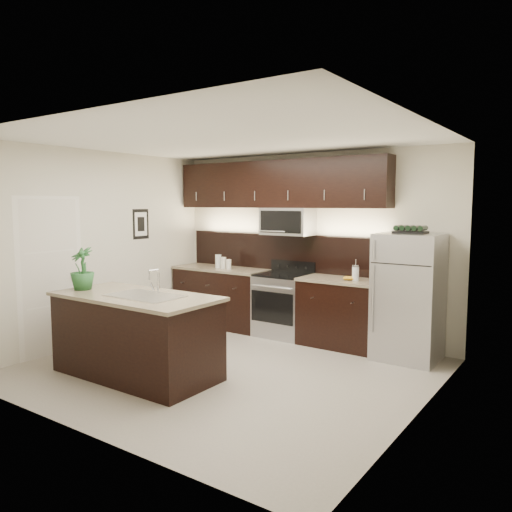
{
  "coord_description": "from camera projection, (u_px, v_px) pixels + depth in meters",
  "views": [
    {
      "loc": [
        3.56,
        -4.53,
        1.96
      ],
      "look_at": [
        0.05,
        0.55,
        1.31
      ],
      "focal_mm": 35.0,
      "sensor_mm": 36.0,
      "label": 1
    }
  ],
  "objects": [
    {
      "name": "bananas",
      "position": [
        346.0,
        278.0,
        6.69
      ],
      "size": [
        0.23,
        0.2,
        0.06
      ],
      "primitive_type": "ellipsoid",
      "rotation": [
        0.0,
        0.0,
        0.38
      ],
      "color": "gold",
      "rests_on": "counter_run"
    },
    {
      "name": "wine_rack",
      "position": [
        411.0,
        230.0,
        6.16
      ],
      "size": [
        0.39,
        0.24,
        0.1
      ],
      "color": "black",
      "rests_on": "refrigerator"
    },
    {
      "name": "canisters",
      "position": [
        222.0,
        262.0,
        7.91
      ],
      "size": [
        0.32,
        0.11,
        0.21
      ],
      "rotation": [
        0.0,
        0.0,
        -0.11
      ],
      "color": "silver",
      "rests_on": "counter_run"
    },
    {
      "name": "room_walls",
      "position": [
        216.0,
        227.0,
        5.78
      ],
      "size": [
        4.52,
        4.02,
        2.71
      ],
      "color": "beige",
      "rests_on": "ground"
    },
    {
      "name": "ground",
      "position": [
        227.0,
        369.0,
        5.92
      ],
      "size": [
        4.5,
        4.5,
        0.0
      ],
      "primitive_type": "plane",
      "color": "gray",
      "rests_on": "ground"
    },
    {
      "name": "island",
      "position": [
        136.0,
        335.0,
        5.68
      ],
      "size": [
        1.96,
        0.96,
        0.94
      ],
      "color": "black",
      "rests_on": "ground"
    },
    {
      "name": "refrigerator",
      "position": [
        408.0,
        297.0,
        6.25
      ],
      "size": [
        0.77,
        0.69,
        1.59
      ],
      "primitive_type": "cube",
      "color": "#B2B2B7",
      "rests_on": "ground"
    },
    {
      "name": "upper_fixtures",
      "position": [
        279.0,
        192.0,
        7.44
      ],
      "size": [
        3.49,
        0.4,
        1.66
      ],
      "color": "black",
      "rests_on": "counter_run"
    },
    {
      "name": "sink_faucet",
      "position": [
        145.0,
        294.0,
        5.55
      ],
      "size": [
        0.84,
        0.5,
        0.28
      ],
      "color": "silver",
      "rests_on": "island"
    },
    {
      "name": "counter_run",
      "position": [
        272.0,
        303.0,
        7.51
      ],
      "size": [
        3.51,
        0.65,
        0.94
      ],
      "color": "black",
      "rests_on": "ground"
    },
    {
      "name": "plant",
      "position": [
        82.0,
        269.0,
        5.93
      ],
      "size": [
        0.29,
        0.29,
        0.51
      ],
      "primitive_type": "imported",
      "rotation": [
        0.0,
        0.0,
        0.02
      ],
      "color": "#235728",
      "rests_on": "island"
    },
    {
      "name": "french_press",
      "position": [
        356.0,
        273.0,
        6.64
      ],
      "size": [
        0.1,
        0.1,
        0.28
      ],
      "rotation": [
        0.0,
        0.0,
        0.07
      ],
      "color": "silver",
      "rests_on": "counter_run"
    }
  ]
}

